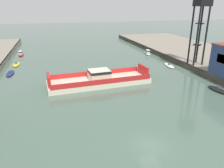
{
  "coord_description": "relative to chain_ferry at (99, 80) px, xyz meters",
  "views": [
    {
      "loc": [
        -10.86,
        -20.59,
        16.69
      ],
      "look_at": [
        0.0,
        17.71,
        2.0
      ],
      "focal_mm": 34.67,
      "sensor_mm": 36.0,
      "label": 1
    }
  ],
  "objects": [
    {
      "name": "moored_boat_mid_left",
      "position": [
        -19.89,
        22.38,
        -0.81
      ],
      "size": [
        1.99,
        5.44,
        0.9
      ],
      "color": "yellow",
      "rests_on": "ground"
    },
    {
      "name": "moored_boat_near_right",
      "position": [
        23.18,
        25.27,
        -0.4
      ],
      "size": [
        2.24,
        5.35,
        1.67
      ],
      "color": "white",
      "rests_on": "ground"
    },
    {
      "name": "moored_boat_upstream_a",
      "position": [
        -20.22,
        13.17,
        -0.75
      ],
      "size": [
        1.93,
        5.65,
        1.02
      ],
      "color": "navy",
      "rests_on": "ground"
    },
    {
      "name": "moored_boat_near_left",
      "position": [
        22.45,
        -10.6,
        -0.72
      ],
      "size": [
        2.08,
        5.17,
        1.07
      ],
      "color": "black",
      "rests_on": "ground"
    },
    {
      "name": "ground_plane",
      "position": [
        1.23,
        -23.62,
        -1.02
      ],
      "size": [
        400.0,
        400.0,
        0.0
      ],
      "primitive_type": "plane",
      "color": "#4C6656"
    },
    {
      "name": "moored_boat_far_right",
      "position": [
        -19.87,
        35.17,
        -0.38
      ],
      "size": [
        1.77,
        4.99,
        1.74
      ],
      "color": "red",
      "rests_on": "ground"
    },
    {
      "name": "crane_tower",
      "position": [
        27.4,
        4.35,
        14.84
      ],
      "size": [
        3.41,
        3.41,
        18.04
      ],
      "color": "black",
      "rests_on": "quay_right"
    },
    {
      "name": "bollard_right_far",
      "position": [
        26.12,
        -7.2,
        0.96
      ],
      "size": [
        0.32,
        0.32,
        0.71
      ],
      "color": "black",
      "rests_on": "quay_right"
    },
    {
      "name": "moored_boat_far_left",
      "position": [
        22.61,
        9.12,
        -0.82
      ],
      "size": [
        2.63,
        6.29,
        0.88
      ],
      "color": "white",
      "rests_on": "ground"
    },
    {
      "name": "chain_ferry",
      "position": [
        0.0,
        0.0,
        0.0
      ],
      "size": [
        22.79,
        7.93,
        3.3
      ],
      "color": "beige",
      "rests_on": "ground"
    }
  ]
}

